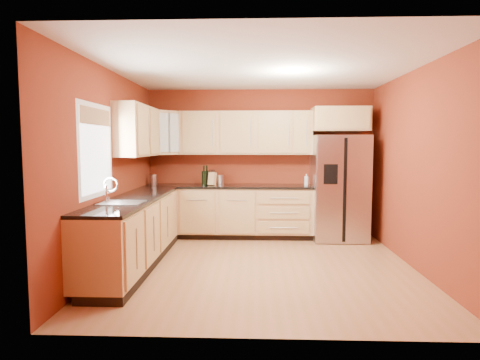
{
  "coord_description": "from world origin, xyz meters",
  "views": [
    {
      "loc": [
        -0.09,
        -5.22,
        1.62
      ],
      "look_at": [
        -0.32,
        0.9,
        1.08
      ],
      "focal_mm": 30.0,
      "sensor_mm": 36.0,
      "label": 1
    }
  ],
  "objects_px": {
    "canister_left": "(154,180)",
    "soap_dispenser": "(306,180)",
    "refrigerator": "(339,188)",
    "wine_bottle_a": "(204,176)",
    "knife_block": "(212,179)"
  },
  "relations": [
    {
      "from": "canister_left",
      "to": "soap_dispenser",
      "type": "xyz_separation_m",
      "value": [
        2.65,
        0.04,
        0.01
      ]
    },
    {
      "from": "refrigerator",
      "to": "wine_bottle_a",
      "type": "distance_m",
      "value": 2.32
    },
    {
      "from": "soap_dispenser",
      "to": "knife_block",
      "type": "bearing_deg",
      "value": -178.56
    },
    {
      "from": "refrigerator",
      "to": "soap_dispenser",
      "type": "distance_m",
      "value": 0.57
    },
    {
      "from": "canister_left",
      "to": "soap_dispenser",
      "type": "relative_size",
      "value": 0.92
    },
    {
      "from": "refrigerator",
      "to": "canister_left",
      "type": "relative_size",
      "value": 9.79
    },
    {
      "from": "canister_left",
      "to": "soap_dispenser",
      "type": "distance_m",
      "value": 2.65
    },
    {
      "from": "refrigerator",
      "to": "soap_dispenser",
      "type": "relative_size",
      "value": 8.99
    },
    {
      "from": "wine_bottle_a",
      "to": "soap_dispenser",
      "type": "distance_m",
      "value": 1.77
    },
    {
      "from": "canister_left",
      "to": "knife_block",
      "type": "xyz_separation_m",
      "value": [
        1.02,
        -0.0,
        0.02
      ]
    },
    {
      "from": "refrigerator",
      "to": "soap_dispenser",
      "type": "height_order",
      "value": "refrigerator"
    },
    {
      "from": "wine_bottle_a",
      "to": "knife_block",
      "type": "distance_m",
      "value": 0.16
    },
    {
      "from": "refrigerator",
      "to": "knife_block",
      "type": "relative_size",
      "value": 7.95
    },
    {
      "from": "refrigerator",
      "to": "canister_left",
      "type": "bearing_deg",
      "value": 179.41
    },
    {
      "from": "soap_dispenser",
      "to": "wine_bottle_a",
      "type": "bearing_deg",
      "value": -177.26
    }
  ]
}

